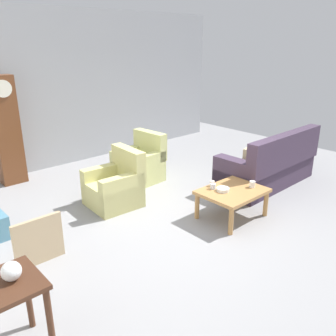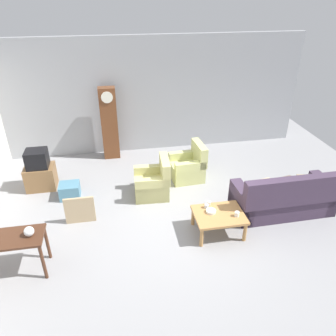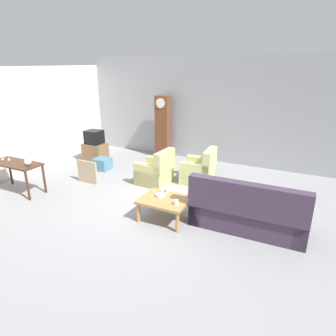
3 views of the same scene
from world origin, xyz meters
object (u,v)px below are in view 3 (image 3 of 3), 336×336
at_px(cup_cream_tall, 167,190).
at_px(wine_glass_tall, 2,155).
at_px(framed_picture_leaning, 87,172).
at_px(tv_crt, 94,137).
at_px(bowl_white_stacked, 160,195).
at_px(wine_glass_mid, 8,155).
at_px(armchair_olive_near, 156,172).
at_px(tv_stand_cabinet, 95,152).
at_px(armchair_olive_far, 199,171).
at_px(cup_blue_rimmed, 162,191).
at_px(glass_dome_cloche, 28,162).
at_px(couch_floral, 248,212).
at_px(cup_white_porcelain, 176,202).
at_px(storage_box_blue, 102,164).
at_px(coffee_table_wood, 165,202).
at_px(grandfather_clock, 163,127).
at_px(console_table_dark, 16,167).

bearing_deg(cup_cream_tall, wine_glass_tall, -170.70).
bearing_deg(framed_picture_leaning, wine_glass_tall, -143.32).
height_order(tv_crt, framed_picture_leaning, tv_crt).
xyz_separation_m(bowl_white_stacked, wine_glass_mid, (-3.94, -0.39, 0.41)).
xyz_separation_m(armchair_olive_near, tv_stand_cabinet, (-2.60, 0.78, -0.02)).
relative_size(armchair_olive_far, cup_blue_rimmed, 11.09).
bearing_deg(glass_dome_cloche, armchair_olive_far, 37.82).
distance_m(couch_floral, cup_white_porcelain, 1.35).
xyz_separation_m(couch_floral, cup_cream_tall, (-1.66, -0.05, 0.13)).
bearing_deg(armchair_olive_far, wine_glass_tall, -148.81).
height_order(framed_picture_leaning, storage_box_blue, framed_picture_leaning).
xyz_separation_m(tv_stand_cabinet, cup_cream_tall, (3.55, -2.02, 0.20)).
distance_m(coffee_table_wood, tv_stand_cabinet, 4.34).
relative_size(grandfather_clock, tv_stand_cabinet, 2.94).
bearing_deg(cup_cream_tall, glass_dome_cloche, -168.05).
bearing_deg(bowl_white_stacked, couch_floral, 9.76).
bearing_deg(glass_dome_cloche, cup_white_porcelain, 3.77).
xyz_separation_m(grandfather_clock, glass_dome_cloche, (-1.39, -4.05, -0.18)).
bearing_deg(tv_crt, tv_stand_cabinet, 0.00).
distance_m(framed_picture_leaning, cup_cream_tall, 2.62).
relative_size(couch_floral, cup_blue_rimmed, 25.47).
height_order(armchair_olive_near, cup_blue_rimmed, armchair_olive_near).
distance_m(glass_dome_cloche, cup_white_porcelain, 3.67).
height_order(glass_dome_cloche, wine_glass_tall, wine_glass_tall).
height_order(tv_stand_cabinet, wine_glass_mid, wine_glass_mid).
bearing_deg(tv_crt, armchair_olive_far, -2.90).
bearing_deg(wine_glass_tall, cup_cream_tall, 9.30).
bearing_deg(glass_dome_cloche, bowl_white_stacked, 7.93).
bearing_deg(glass_dome_cloche, framed_picture_leaning, 60.47).
distance_m(armchair_olive_far, wine_glass_tall, 4.89).
height_order(cup_blue_rimmed, wine_glass_tall, wine_glass_tall).
xyz_separation_m(tv_stand_cabinet, wine_glass_mid, (-0.42, -2.64, 0.59)).
bearing_deg(cup_white_porcelain, armchair_olive_far, 99.83).
bearing_deg(armchair_olive_far, tv_stand_cabinet, 177.10).
height_order(cup_blue_rimmed, wine_glass_mid, wine_glass_mid).
distance_m(grandfather_clock, tv_stand_cabinet, 2.30).
height_order(tv_crt, cup_cream_tall, tv_crt).
relative_size(storage_box_blue, bowl_white_stacked, 2.33).
distance_m(tv_crt, glass_dome_cloche, 2.72).
bearing_deg(cup_cream_tall, tv_crt, 150.37).
relative_size(coffee_table_wood, glass_dome_cloche, 5.84).
bearing_deg(framed_picture_leaning, console_table_dark, -133.25).
bearing_deg(framed_picture_leaning, armchair_olive_near, 24.93).
height_order(console_table_dark, framed_picture_leaning, console_table_dark).
bearing_deg(armchair_olive_near, bowl_white_stacked, -58.16).
relative_size(armchair_olive_far, cup_cream_tall, 11.22).
relative_size(glass_dome_cloche, cup_cream_tall, 2.01).
bearing_deg(couch_floral, storage_box_blue, 162.50).
xyz_separation_m(storage_box_blue, cup_white_porcelain, (3.27, -1.92, 0.33)).
bearing_deg(console_table_dark, wine_glass_mid, 169.41).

